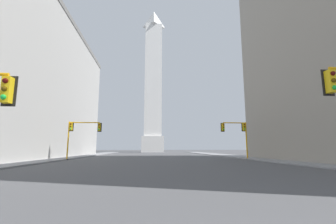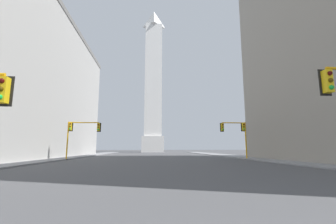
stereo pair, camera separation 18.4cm
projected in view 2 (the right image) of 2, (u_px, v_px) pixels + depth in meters
sidewalk_left at (50, 159)px, 31.91m from camera, size 5.00×108.29×0.15m
sidewalk_right at (258, 158)px, 34.39m from camera, size 5.00×108.29×0.15m
obelisk at (153, 82)px, 94.62m from camera, size 8.73×8.73×61.65m
traffic_light_mid_left at (79, 131)px, 32.35m from camera, size 4.77×0.51×5.42m
traffic_light_mid_right at (237, 131)px, 33.42m from camera, size 4.01×0.52×5.49m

